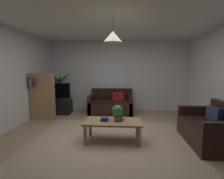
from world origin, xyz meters
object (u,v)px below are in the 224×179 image
(tv, at_px, (57,91))
(coffee_table, at_px, (113,124))
(book_on_table_1, at_px, (105,119))
(couch_right_side, at_px, (211,130))
(remote_on_table_0, at_px, (122,120))
(bookshelf_corner, at_px, (42,96))
(couch_under_window, at_px, (111,105))
(potted_palm_corner, at_px, (60,92))
(pendant_lamp, at_px, (113,37))
(tv_stand, at_px, (58,106))
(potted_plant_on_table, at_px, (118,113))
(book_on_table_2, at_px, (105,118))
(book_on_table_0, at_px, (104,120))

(tv, bearing_deg, coffee_table, -46.12)
(coffee_table, bearing_deg, book_on_table_1, -168.86)
(couch_right_side, bearing_deg, tv, -117.13)
(remote_on_table_0, bearing_deg, couch_right_side, -152.89)
(remote_on_table_0, height_order, bookshelf_corner, bookshelf_corner)
(bookshelf_corner, bearing_deg, couch_right_side, -18.10)
(couch_under_window, relative_size, couch_right_side, 1.06)
(potted_palm_corner, height_order, pendant_lamp, pendant_lamp)
(couch_right_side, relative_size, tv_stand, 1.55)
(coffee_table, height_order, pendant_lamp, pendant_lamp)
(coffee_table, distance_m, tv_stand, 2.96)
(coffee_table, relative_size, potted_palm_corner, 0.81)
(couch_under_window, relative_size, potted_plant_on_table, 4.36)
(couch_under_window, relative_size, tv_stand, 1.64)
(potted_plant_on_table, bearing_deg, remote_on_table_0, 39.51)
(coffee_table, xyz_separation_m, book_on_table_2, (-0.17, -0.03, 0.14))
(tv_stand, height_order, pendant_lamp, pendant_lamp)
(tv, relative_size, pendant_lamp, 1.71)
(book_on_table_1, relative_size, remote_on_table_0, 0.91)
(remote_on_table_0, height_order, pendant_lamp, pendant_lamp)
(book_on_table_2, relative_size, potted_plant_on_table, 0.43)
(coffee_table, xyz_separation_m, tv_stand, (-2.04, 2.14, -0.12))
(coffee_table, height_order, potted_plant_on_table, potted_plant_on_table)
(tv_stand, distance_m, tv, 0.53)
(couch_under_window, distance_m, coffee_table, 2.41)
(couch_under_window, height_order, book_on_table_2, couch_under_window)
(tv, bearing_deg, remote_on_table_0, -42.83)
(coffee_table, height_order, tv_stand, tv_stand)
(tv, height_order, potted_palm_corner, potted_palm_corner)
(coffee_table, distance_m, potted_palm_corner, 3.38)
(book_on_table_2, xyz_separation_m, pendant_lamp, (0.17, 0.03, 1.63))
(couch_right_side, xyz_separation_m, coffee_table, (-2.00, -0.05, 0.10))
(couch_right_side, bearing_deg, book_on_table_1, -87.73)
(bookshelf_corner, bearing_deg, coffee_table, -32.78)
(remote_on_table_0, distance_m, bookshelf_corner, 2.78)
(book_on_table_0, bearing_deg, coffee_table, 10.04)
(book_on_table_0, xyz_separation_m, tv, (-1.87, 2.15, 0.33))
(coffee_table, height_order, bookshelf_corner, bookshelf_corner)
(coffee_table, xyz_separation_m, pendant_lamp, (0.00, 0.00, 1.76))
(book_on_table_1, relative_size, pendant_lamp, 0.28)
(remote_on_table_0, bearing_deg, tv, -15.43)
(potted_palm_corner, xyz_separation_m, pendant_lamp, (2.15, -2.60, 1.45))
(book_on_table_1, bearing_deg, potted_plant_on_table, 6.03)
(book_on_table_0, relative_size, remote_on_table_0, 0.92)
(couch_right_side, bearing_deg, remote_on_table_0, -90.28)
(couch_under_window, xyz_separation_m, pendant_lamp, (0.24, -2.40, 1.86))
(potted_plant_on_table, xyz_separation_m, bookshelf_corner, (-2.33, 1.44, 0.10))
(book_on_table_0, height_order, bookshelf_corner, bookshelf_corner)
(remote_on_table_0, xyz_separation_m, potted_plant_on_table, (-0.08, -0.07, 0.17))
(couch_under_window, bearing_deg, tv, -171.38)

